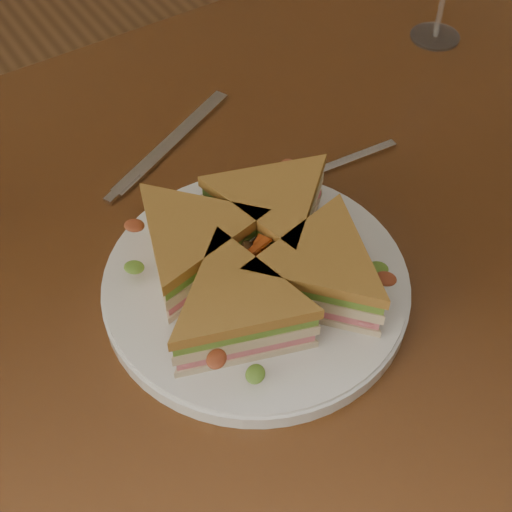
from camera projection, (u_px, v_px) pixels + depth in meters
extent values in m
plane|color=brown|center=(264.00, 508.00, 1.29)|extent=(6.00, 6.00, 0.00)
cube|color=#3A1E0D|center=(270.00, 244.00, 0.73)|extent=(1.20, 0.80, 0.04)
cylinder|color=#351D0F|center=(399.00, 146.00, 1.39)|extent=(0.06, 0.06, 0.71)
cylinder|color=silver|center=(256.00, 285.00, 0.66)|extent=(0.28, 0.28, 0.02)
cube|color=silver|center=(345.00, 162.00, 0.78)|extent=(0.13, 0.02, 0.00)
ellipsoid|color=silver|center=(269.00, 189.00, 0.75)|extent=(0.05, 0.03, 0.01)
cube|color=silver|center=(173.00, 141.00, 0.80)|extent=(0.19, 0.10, 0.00)
cube|color=silver|center=(122.00, 189.00, 0.75)|extent=(0.05, 0.03, 0.00)
cylinder|color=white|center=(435.00, 37.00, 0.94)|extent=(0.07, 0.07, 0.00)
cylinder|color=white|center=(442.00, 3.00, 0.90)|extent=(0.01, 0.01, 0.09)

